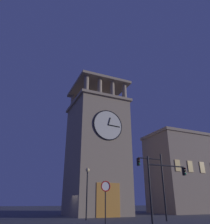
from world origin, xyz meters
TOP-DOWN VIEW (x-y plane):
  - ground_plane at (0.00, 0.00)m, footprint 200.00×200.00m
  - clocktower at (-3.77, -2.51)m, footprint 8.17×8.96m
  - adjacent_wing_building at (-24.12, -3.24)m, footprint 18.53×8.04m
  - traffic_signal_near at (-5.73, 9.04)m, footprint 3.03×0.41m
  - traffic_signal_mid at (-4.80, 11.25)m, footprint 4.31×0.41m
  - street_lamp at (0.10, 4.60)m, footprint 0.44×0.44m
  - no_horn_sign at (1.40, 12.41)m, footprint 0.78×0.14m

SIDE VIEW (x-z plane):
  - ground_plane at x=0.00m, z-range 0.00..0.00m
  - no_horn_sign at x=1.40m, z-range 0.92..4.13m
  - street_lamp at x=0.10m, z-range 1.03..6.27m
  - traffic_signal_mid at x=-4.80m, z-range 0.85..6.50m
  - traffic_signal_near at x=-5.73m, z-range 0.90..7.48m
  - adjacent_wing_building at x=-24.12m, z-range 0.02..13.43m
  - clocktower at x=-3.77m, z-range -2.50..19.91m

